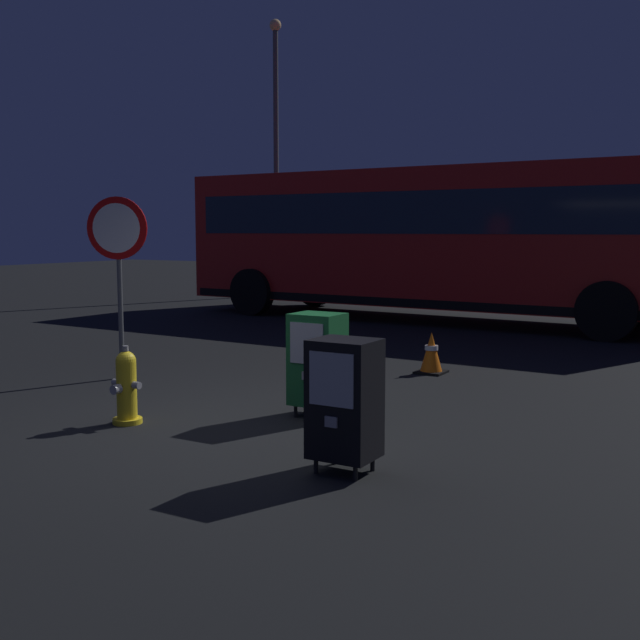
% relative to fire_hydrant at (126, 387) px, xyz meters
% --- Properties ---
extents(ground_plane, '(60.00, 60.00, 0.00)m').
position_rel_fire_hydrant_xyz_m(ground_plane, '(0.89, 0.40, -0.35)').
color(ground_plane, black).
extents(fire_hydrant, '(0.33, 0.32, 0.75)m').
position_rel_fire_hydrant_xyz_m(fire_hydrant, '(0.00, 0.00, 0.00)').
color(fire_hydrant, yellow).
rests_on(fire_hydrant, ground_plane).
extents(newspaper_box_primary, '(0.48, 0.42, 1.02)m').
position_rel_fire_hydrant_xyz_m(newspaper_box_primary, '(2.51, -0.28, 0.22)').
color(newspaper_box_primary, black).
rests_on(newspaper_box_primary, ground_plane).
extents(newspaper_box_secondary, '(0.48, 0.42, 1.02)m').
position_rel_fire_hydrant_xyz_m(newspaper_box_secondary, '(1.41, 1.17, 0.22)').
color(newspaper_box_secondary, black).
rests_on(newspaper_box_secondary, ground_plane).
extents(stop_sign, '(0.71, 0.31, 2.23)m').
position_rel_fire_hydrant_xyz_m(stop_sign, '(-1.68, 1.63, 1.25)').
color(stop_sign, '#4C4F54').
rests_on(stop_sign, ground_plane).
extents(traffic_cone, '(0.36, 0.36, 0.53)m').
position_rel_fire_hydrant_xyz_m(traffic_cone, '(1.49, 3.91, -0.09)').
color(traffic_cone, black).
rests_on(traffic_cone, ground_plane).
extents(bus_near, '(10.59, 3.11, 3.00)m').
position_rel_fire_hydrant_xyz_m(bus_near, '(-0.76, 9.46, 1.36)').
color(bus_near, red).
rests_on(bus_near, ground_plane).
extents(street_light_near_left, '(0.32, 0.32, 7.46)m').
position_rel_fire_hydrant_xyz_m(street_light_near_left, '(-6.82, 12.86, 3.95)').
color(street_light_near_left, '#4C4F54').
rests_on(street_light_near_left, ground_plane).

